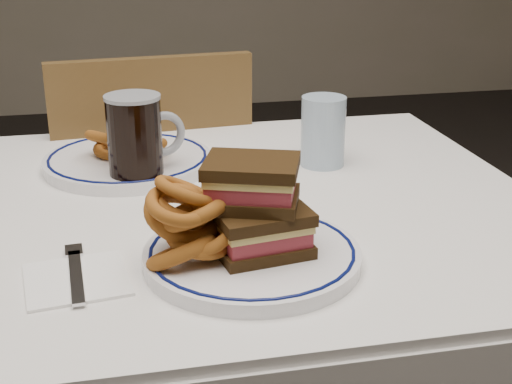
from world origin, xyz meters
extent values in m
cube|color=white|center=(0.00, 0.00, 0.73)|extent=(1.26, 0.86, 0.03)
cylinder|color=#4C3518|center=(0.54, 0.34, 0.35)|extent=(0.06, 0.06, 0.71)
cube|color=white|center=(0.63, 0.00, 0.65)|extent=(0.01, 0.86, 0.17)
cube|color=white|center=(0.00, 0.43, 0.65)|extent=(1.26, 0.01, 0.17)
cube|color=#4C3518|center=(0.04, 0.60, 0.43)|extent=(0.45, 0.45, 0.04)
cylinder|color=#4C3518|center=(0.20, 0.79, 0.20)|extent=(0.04, 0.04, 0.41)
cylinder|color=#4C3518|center=(0.23, 0.44, 0.20)|extent=(0.04, 0.04, 0.41)
cylinder|color=#4C3518|center=(-0.15, 0.76, 0.20)|extent=(0.04, 0.04, 0.41)
cylinder|color=#4C3518|center=(-0.12, 0.40, 0.20)|extent=(0.04, 0.04, 0.41)
cube|color=#4C3518|center=(0.06, 0.41, 0.67)|extent=(0.42, 0.07, 0.46)
cylinder|color=white|center=(0.14, -0.22, 0.76)|extent=(0.28, 0.28, 0.02)
torus|color=#0A124D|center=(0.14, -0.22, 0.77)|extent=(0.26, 0.26, 0.01)
cube|color=black|center=(0.15, -0.23, 0.78)|extent=(0.13, 0.11, 0.02)
cube|color=#9D2D3D|center=(0.15, -0.23, 0.79)|extent=(0.12, 0.10, 0.02)
cube|color=#DFC163|center=(0.15, -0.23, 0.81)|extent=(0.12, 0.10, 0.01)
cube|color=black|center=(0.15, -0.23, 0.82)|extent=(0.13, 0.11, 0.02)
cube|color=black|center=(0.14, -0.21, 0.84)|extent=(0.14, 0.12, 0.02)
cube|color=#9D2D3D|center=(0.14, -0.21, 0.85)|extent=(0.13, 0.11, 0.02)
cube|color=#DFC163|center=(0.14, -0.21, 0.87)|extent=(0.13, 0.12, 0.01)
cube|color=black|center=(0.14, -0.21, 0.88)|extent=(0.14, 0.12, 0.02)
torus|color=maroon|center=(0.04, -0.23, 0.78)|extent=(0.11, 0.09, 0.08)
torus|color=maroon|center=(0.07, -0.22, 0.79)|extent=(0.09, 0.09, 0.05)
torus|color=maroon|center=(0.07, -0.23, 0.80)|extent=(0.09, 0.09, 0.04)
torus|color=maroon|center=(0.08, -0.23, 0.81)|extent=(0.10, 0.09, 0.07)
torus|color=maroon|center=(0.05, -0.21, 0.82)|extent=(0.11, 0.10, 0.08)
torus|color=maroon|center=(0.06, -0.22, 0.83)|extent=(0.10, 0.09, 0.07)
torus|color=maroon|center=(0.05, -0.21, 0.83)|extent=(0.08, 0.08, 0.05)
torus|color=maroon|center=(0.04, -0.23, 0.84)|extent=(0.09, 0.08, 0.05)
torus|color=maroon|center=(0.05, -0.22, 0.85)|extent=(0.08, 0.08, 0.06)
cylinder|color=white|center=(0.11, -0.12, 0.78)|extent=(0.05, 0.05, 0.03)
cylinder|color=#810A02|center=(0.11, -0.12, 0.79)|extent=(0.04, 0.04, 0.01)
cylinder|color=black|center=(0.01, 0.10, 0.82)|extent=(0.09, 0.09, 0.15)
cylinder|color=#959AA3|center=(0.01, 0.10, 0.90)|extent=(0.09, 0.09, 0.01)
torus|color=#959AA3|center=(0.06, 0.12, 0.83)|extent=(0.08, 0.04, 0.08)
cylinder|color=#A6BFD6|center=(0.34, 0.13, 0.81)|extent=(0.08, 0.08, 0.12)
cylinder|color=white|center=(0.00, 0.19, 0.76)|extent=(0.29, 0.29, 0.02)
torus|color=#0A124D|center=(0.00, 0.19, 0.77)|extent=(0.28, 0.28, 0.01)
torus|color=maroon|center=(-0.02, 0.21, 0.78)|extent=(0.10, 0.10, 0.03)
torus|color=maroon|center=(0.03, 0.18, 0.79)|extent=(0.09, 0.08, 0.04)
torus|color=maroon|center=(-0.03, 0.19, 0.80)|extent=(0.11, 0.10, 0.08)
cube|color=white|center=(-0.08, -0.22, 0.75)|extent=(0.14, 0.14, 0.00)
cube|color=silver|center=(-0.08, -0.22, 0.76)|extent=(0.02, 0.14, 0.00)
cube|color=silver|center=(-0.09, -0.15, 0.76)|extent=(0.02, 0.03, 0.00)
camera|label=1|loc=(-0.03, -1.02, 1.17)|focal=50.00mm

